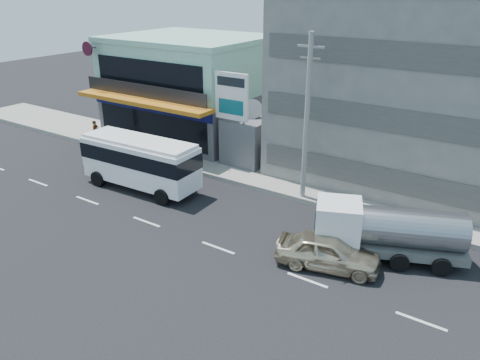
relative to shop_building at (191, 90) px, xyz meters
name	(u,v)px	position (x,y,z in m)	size (l,w,h in m)	color
ground	(146,222)	(8.00, -13.95, -4.00)	(120.00, 120.00, 0.00)	black
sidewalk	(303,183)	(13.00, -4.45, -3.85)	(70.00, 5.00, 0.30)	gray
shop_building	(191,90)	(0.00, 0.00, 0.00)	(12.40, 11.70, 8.00)	#434448
concrete_building	(418,74)	(18.00, 1.05, 3.00)	(16.00, 12.00, 14.00)	gray
gap_structure	(259,137)	(8.00, -1.95, -2.25)	(3.00, 6.00, 3.50)	#434448
satellite_dish	(252,117)	(8.00, -2.95, -0.42)	(1.50, 1.50, 0.15)	slate
billboard	(232,102)	(7.50, -4.75, 0.93)	(2.60, 0.18, 6.90)	gray
utility_pole_near	(307,119)	(14.00, -6.55, 1.15)	(1.60, 0.30, 10.00)	#999993
minibus	(140,159)	(4.48, -10.67, -2.00)	(8.09, 3.08, 3.34)	white
sedan	(328,252)	(18.29, -12.45, -3.17)	(1.95, 4.85, 1.65)	beige
tanker_truck	(384,231)	(20.12, -10.26, -2.51)	(7.28, 4.57, 2.77)	white
motorcycle_rider	(97,140)	(-3.96, -7.15, -3.22)	(1.90, 0.84, 2.36)	#550C16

